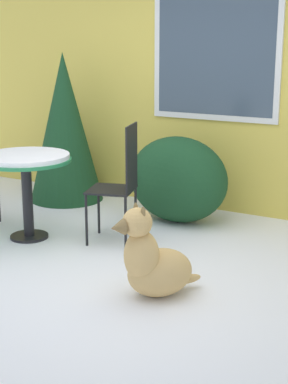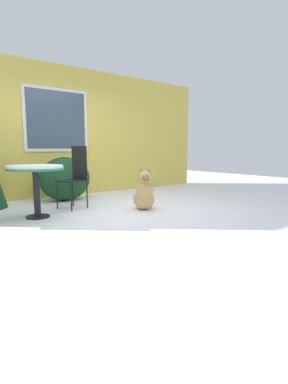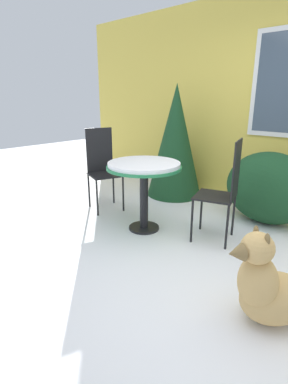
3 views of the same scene
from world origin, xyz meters
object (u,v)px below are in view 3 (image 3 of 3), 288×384
object	(u,v)px
patio_table	(144,173)
dog	(268,289)
patio_chair_near_table	(224,188)
patio_chair_far_side	(103,166)

from	to	relation	value
patio_table	dog	distance (m)	1.78
patio_chair_near_table	patio_chair_far_side	xyz separation A→B (m)	(-1.71, -0.18, 0.00)
patio_chair_far_side	dog	bearing A→B (deg)	-84.84
patio_chair_near_table	dog	size ratio (longest dim) A/B	1.54
patio_table	dog	bearing A→B (deg)	-18.65
patio_chair_far_side	dog	size ratio (longest dim) A/B	1.54
dog	patio_table	bearing A→B (deg)	-164.94
patio_chair_far_side	patio_chair_near_table	bearing A→B (deg)	-63.18
patio_table	patio_chair_far_side	size ratio (longest dim) A/B	0.77
patio_table	dog	world-z (taller)	patio_table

